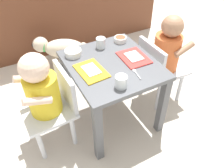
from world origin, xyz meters
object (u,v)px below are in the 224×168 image
object	(u,v)px
seated_child_right	(166,52)
water_cup_right	(121,82)
dining_table	(112,75)
food_tray_right	(134,57)
cereal_bowl_right_side	(73,53)
spoon_by_left_tray	(136,73)
food_tray_left	(91,71)
dog	(60,48)
veggie_bowl_near	(120,39)
water_cup_left	(101,43)
seated_child_left	(44,91)

from	to	relation	value
seated_child_right	water_cup_right	size ratio (longest dim) A/B	10.04
dining_table	seated_child_right	distance (m)	0.41
food_tray_right	cereal_bowl_right_side	xyz separation A→B (m)	(-0.31, 0.20, 0.01)
cereal_bowl_right_side	dining_table	bearing A→B (deg)	-47.45
cereal_bowl_right_side	spoon_by_left_tray	xyz separation A→B (m)	(0.24, -0.33, -0.02)
food_tray_left	water_cup_right	xyz separation A→B (m)	(0.08, -0.19, 0.02)
dog	veggie_bowl_near	size ratio (longest dim) A/B	5.24
water_cup_left	veggie_bowl_near	world-z (taller)	water_cup_left
seated_child_left	water_cup_right	size ratio (longest dim) A/B	9.90
dog	water_cup_left	world-z (taller)	water_cup_left
water_cup_left	water_cup_right	world-z (taller)	same
seated_child_left	water_cup_left	size ratio (longest dim) A/B	9.89
dining_table	veggie_bowl_near	world-z (taller)	veggie_bowl_near
dog	veggie_bowl_near	xyz separation A→B (m)	(0.29, -0.53, 0.28)
seated_child_right	water_cup_left	xyz separation A→B (m)	(-0.39, 0.18, 0.08)
food_tray_left	seated_child_left	bearing A→B (deg)	175.55
cereal_bowl_right_side	veggie_bowl_near	bearing A→B (deg)	1.74
dog	spoon_by_left_tray	distance (m)	0.93
dining_table	water_cup_right	world-z (taller)	water_cup_right
food_tray_right	spoon_by_left_tray	xyz separation A→B (m)	(-0.07, -0.13, -0.00)
seated_child_right	dog	distance (m)	0.92
water_cup_left	spoon_by_left_tray	bearing A→B (deg)	-81.59
water_cup_right	veggie_bowl_near	world-z (taller)	water_cup_right
seated_child_left	food_tray_right	distance (m)	0.56
seated_child_left	seated_child_right	distance (m)	0.82
water_cup_left	veggie_bowl_near	xyz separation A→B (m)	(0.15, 0.01, -0.01)
dining_table	water_cup_right	bearing A→B (deg)	-105.58
spoon_by_left_tray	water_cup_right	bearing A→B (deg)	-156.30
water_cup_left	cereal_bowl_right_side	world-z (taller)	water_cup_left
cereal_bowl_right_side	water_cup_left	bearing A→B (deg)	1.53
dining_table	cereal_bowl_right_side	world-z (taller)	cereal_bowl_right_side
cereal_bowl_right_side	food_tray_right	bearing A→B (deg)	-32.98
dog	food_tray_left	distance (m)	0.79
dining_table	food_tray_left	world-z (taller)	food_tray_left
food_tray_left	dog	bearing A→B (deg)	88.20
water_cup_right	spoon_by_left_tray	size ratio (longest dim) A/B	0.66
water_cup_left	dog	bearing A→B (deg)	104.49
dog	spoon_by_left_tray	size ratio (longest dim) A/B	4.38
spoon_by_left_tray	cereal_bowl_right_side	bearing A→B (deg)	125.79
seated_child_right	water_cup_left	distance (m)	0.44
seated_child_left	spoon_by_left_tray	size ratio (longest dim) A/B	6.54
dining_table	cereal_bowl_right_side	xyz separation A→B (m)	(-0.17, 0.18, 0.11)
dog	dining_table	bearing A→B (deg)	-80.82
seated_child_left	food_tray_left	world-z (taller)	seated_child_left
water_cup_left	veggie_bowl_near	distance (m)	0.15
dining_table	seated_child_right	size ratio (longest dim) A/B	0.84
dining_table	seated_child_right	bearing A→B (deg)	1.04
water_cup_left	seated_child_left	bearing A→B (deg)	-156.87
food_tray_right	water_cup_right	size ratio (longest dim) A/B	3.01
water_cup_left	water_cup_right	bearing A→B (deg)	-101.23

